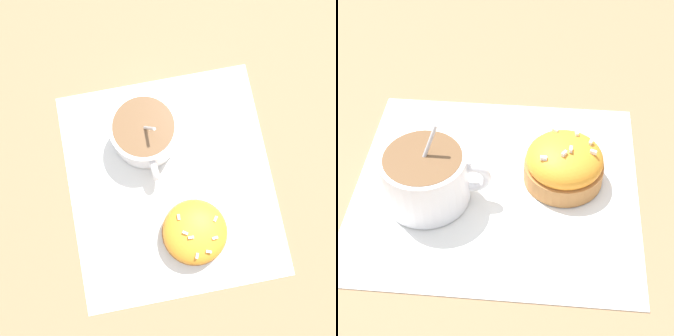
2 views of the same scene
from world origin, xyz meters
TOP-DOWN VIEW (x-y plane):
  - ground_plane at (0.00, 0.00)m, footprint 3.00×3.00m
  - paper_napkin at (0.00, 0.00)m, footprint 0.35×0.33m
  - coffee_cup at (0.07, 0.01)m, footprint 0.12×0.09m
  - frosted_pastry at (-0.07, -0.01)m, footprint 0.09×0.09m

SIDE VIEW (x-z plane):
  - ground_plane at x=0.00m, z-range 0.00..0.00m
  - paper_napkin at x=0.00m, z-range 0.00..0.00m
  - frosted_pastry at x=-0.07m, z-range 0.00..0.05m
  - coffee_cup at x=0.07m, z-range -0.01..0.08m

